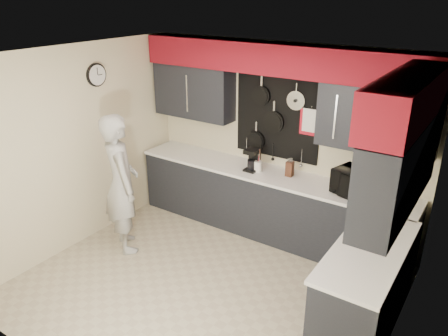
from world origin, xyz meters
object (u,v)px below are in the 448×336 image
Objects in this scene: knife_block at (290,169)px; person at (121,184)px; coffee_maker at (253,159)px; utensil_crock at (258,166)px; microwave at (358,184)px.

knife_block is 0.11× the size of person.
coffee_maker is at bearing -98.49° from person.
coffee_maker is 1.76m from person.
coffee_maker is (-0.08, 0.00, 0.09)m from utensil_crock.
knife_block is 0.44m from utensil_crock.
microwave is 1.84× the size of coffee_maker.
person is at bearing -141.28° from knife_block.
microwave reaches higher than knife_block.
knife_block reaches higher than utensil_crock.
utensil_crock is (-1.36, 0.01, -0.08)m from microwave.
utensil_crock is at bearing -163.32° from microwave.
microwave reaches higher than utensil_crock.
knife_block is at bearing -168.93° from microwave.
knife_block is 0.52m from coffee_maker.
coffee_maker is (-0.51, -0.09, 0.06)m from knife_block.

